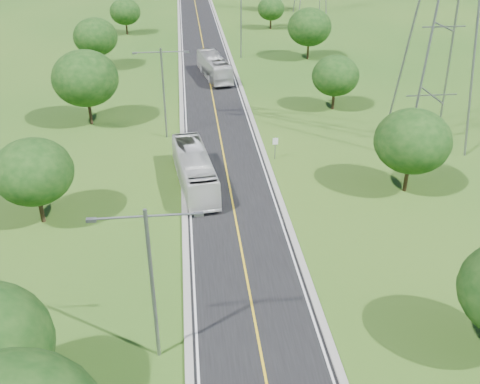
# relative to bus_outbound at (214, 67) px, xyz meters

# --- Properties ---
(ground) EXTENTS (260.00, 260.00, 0.00)m
(ground) POSITION_rel_bus_outbound_xyz_m (-0.80, -6.95, -1.73)
(ground) COLOR #204E16
(ground) RESTS_ON ground
(road) EXTENTS (8.00, 150.00, 0.06)m
(road) POSITION_rel_bus_outbound_xyz_m (-0.80, -0.95, -1.70)
(road) COLOR black
(road) RESTS_ON ground
(curb_left) EXTENTS (0.50, 150.00, 0.22)m
(curb_left) POSITION_rel_bus_outbound_xyz_m (-5.05, -0.95, -1.62)
(curb_left) COLOR gray
(curb_left) RESTS_ON ground
(curb_right) EXTENTS (0.50, 150.00, 0.22)m
(curb_right) POSITION_rel_bus_outbound_xyz_m (3.45, -0.95, -1.62)
(curb_right) COLOR gray
(curb_right) RESTS_ON ground
(speed_limit_sign) EXTENTS (0.55, 0.09, 2.40)m
(speed_limit_sign) POSITION_rel_bus_outbound_xyz_m (4.40, -28.96, -0.13)
(speed_limit_sign) COLOR slate
(speed_limit_sign) RESTS_ON ground
(streetlight_near_left) EXTENTS (5.90, 0.25, 10.00)m
(streetlight_near_left) POSITION_rel_bus_outbound_xyz_m (-6.80, -54.95, 4.22)
(streetlight_near_left) COLOR slate
(streetlight_near_left) RESTS_ON ground
(streetlight_mid_left) EXTENTS (5.90, 0.25, 10.00)m
(streetlight_mid_left) POSITION_rel_bus_outbound_xyz_m (-6.80, -21.95, 4.22)
(streetlight_mid_left) COLOR slate
(streetlight_mid_left) RESTS_ON ground
(streetlight_far_right) EXTENTS (5.90, 0.25, 10.00)m
(streetlight_far_right) POSITION_rel_bus_outbound_xyz_m (5.20, 11.05, 4.22)
(streetlight_far_right) COLOR slate
(streetlight_far_right) RESTS_ON ground
(power_tower_near) EXTENTS (9.00, 6.40, 28.00)m
(power_tower_near) POSITION_rel_bus_outbound_xyz_m (21.20, -26.95, 12.28)
(power_tower_near) COLOR slate
(power_tower_near) RESTS_ON ground
(tree_lb) EXTENTS (6.30, 6.30, 7.33)m
(tree_lb) POSITION_rel_bus_outbound_xyz_m (-16.80, -38.95, 2.92)
(tree_lb) COLOR black
(tree_lb) RESTS_ON ground
(tree_lc) EXTENTS (7.56, 7.56, 8.79)m
(tree_lc) POSITION_rel_bus_outbound_xyz_m (-15.80, -16.95, 3.85)
(tree_lc) COLOR black
(tree_lc) RESTS_ON ground
(tree_ld) EXTENTS (6.72, 6.72, 7.82)m
(tree_ld) POSITION_rel_bus_outbound_xyz_m (-17.80, 7.05, 3.23)
(tree_ld) COLOR black
(tree_ld) RESTS_ON ground
(tree_le) EXTENTS (5.88, 5.88, 6.84)m
(tree_le) POSITION_rel_bus_outbound_xyz_m (-15.30, 31.05, 2.61)
(tree_le) COLOR black
(tree_le) RESTS_ON ground
(tree_rb) EXTENTS (6.72, 6.72, 7.82)m
(tree_rb) POSITION_rel_bus_outbound_xyz_m (15.20, -36.95, 3.23)
(tree_rb) COLOR black
(tree_rb) RESTS_ON ground
(tree_rc) EXTENTS (5.88, 5.88, 6.84)m
(tree_rc) POSITION_rel_bus_outbound_xyz_m (14.20, -14.95, 2.61)
(tree_rc) COLOR black
(tree_rc) RESTS_ON ground
(tree_rd) EXTENTS (7.14, 7.14, 8.30)m
(tree_rd) POSITION_rel_bus_outbound_xyz_m (16.20, 9.05, 3.54)
(tree_rd) COLOR black
(tree_rd) RESTS_ON ground
(tree_re) EXTENTS (5.46, 5.46, 6.35)m
(tree_re) POSITION_rel_bus_outbound_xyz_m (13.70, 33.05, 2.30)
(tree_re) COLOR black
(tree_re) RESTS_ON ground
(bus_outbound) EXTENTS (4.76, 12.26, 3.33)m
(bus_outbound) POSITION_rel_bus_outbound_xyz_m (0.00, 0.00, 0.00)
(bus_outbound) COLOR beige
(bus_outbound) RESTS_ON road
(bus_inbound) EXTENTS (4.18, 12.07, 3.29)m
(bus_inbound) POSITION_rel_bus_outbound_xyz_m (-4.00, -33.94, -0.02)
(bus_inbound) COLOR silver
(bus_inbound) RESTS_ON road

